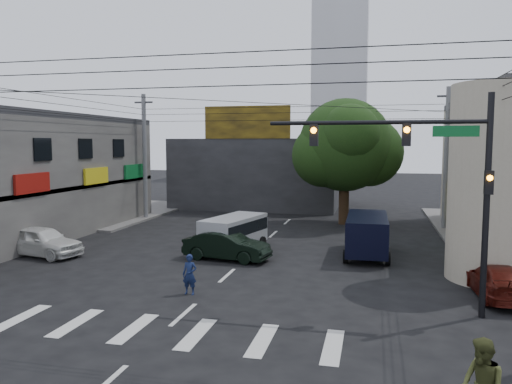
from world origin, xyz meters
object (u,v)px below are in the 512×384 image
(street_tree, at_px, (345,145))
(white_compact, at_px, (42,241))
(utility_pole_far_right, at_px, (446,159))
(navy_van, at_px, (367,236))
(dark_sedan, at_px, (227,246))
(maroon_sedan, at_px, (498,281))
(traffic_gantry, at_px, (432,168))
(traffic_officer, at_px, (190,274))
(utility_pole_far_left, at_px, (145,157))
(silver_minivan, at_px, (234,234))

(street_tree, bearing_deg, white_compact, -136.12)
(white_compact, bearing_deg, utility_pole_far_right, -47.36)
(street_tree, height_order, navy_van, street_tree)
(dark_sedan, height_order, maroon_sedan, dark_sedan)
(street_tree, height_order, white_compact, street_tree)
(traffic_gantry, relative_size, traffic_officer, 4.77)
(street_tree, bearing_deg, dark_sedan, -111.63)
(traffic_gantry, height_order, utility_pole_far_left, utility_pole_far_left)
(dark_sedan, bearing_deg, traffic_officer, -168.96)
(dark_sedan, relative_size, navy_van, 0.86)
(dark_sedan, xyz_separation_m, traffic_officer, (0.25, -5.63, 0.06))
(street_tree, bearing_deg, navy_van, -80.01)
(white_compact, bearing_deg, maroon_sedan, -84.40)
(traffic_gantry, xyz_separation_m, navy_van, (-2.09, 8.17, -3.82))
(navy_van, bearing_deg, dark_sedan, 109.33)
(street_tree, relative_size, navy_van, 1.71)
(traffic_gantry, bearing_deg, traffic_officer, 178.91)
(silver_minivan, bearing_deg, navy_van, -71.30)
(traffic_gantry, bearing_deg, navy_van, 104.37)
(silver_minivan, relative_size, traffic_officer, 3.02)
(street_tree, height_order, utility_pole_far_left, utility_pole_far_left)
(street_tree, height_order, traffic_officer, street_tree)
(white_compact, bearing_deg, traffic_officer, -103.13)
(street_tree, xyz_separation_m, white_compact, (-14.08, -13.54, -4.73))
(maroon_sedan, bearing_deg, utility_pole_far_left, -37.75)
(traffic_officer, bearing_deg, maroon_sedan, 12.30)
(maroon_sedan, bearing_deg, street_tree, -70.33)
(navy_van, bearing_deg, white_compact, 102.63)
(white_compact, xyz_separation_m, navy_van, (15.81, 3.70, 0.27))
(utility_pole_far_right, relative_size, navy_van, 1.81)
(utility_pole_far_right, height_order, white_compact, utility_pole_far_right)
(utility_pole_far_left, relative_size, maroon_sedan, 2.15)
(utility_pole_far_right, xyz_separation_m, traffic_officer, (-11.10, -16.84, -3.84))
(traffic_gantry, bearing_deg, dark_sedan, 146.25)
(dark_sedan, bearing_deg, traffic_gantry, -115.22)
(traffic_gantry, bearing_deg, maroon_sedan, 42.09)
(street_tree, height_order, dark_sedan, street_tree)
(maroon_sedan, xyz_separation_m, silver_minivan, (-11.50, 5.20, 0.31))
(utility_pole_far_left, height_order, utility_pole_far_right, same)
(maroon_sedan, distance_m, silver_minivan, 12.63)
(traffic_gantry, xyz_separation_m, silver_minivan, (-8.82, 7.62, -3.91))
(maroon_sedan, bearing_deg, utility_pole_far_right, -92.97)
(maroon_sedan, bearing_deg, white_compact, -8.66)
(utility_pole_far_right, distance_m, traffic_officer, 20.53)
(maroon_sedan, bearing_deg, traffic_gantry, 39.13)
(utility_pole_far_left, xyz_separation_m, maroon_sedan, (21.00, -14.59, -3.99))
(traffic_gantry, height_order, traffic_officer, traffic_gantry)
(utility_pole_far_left, height_order, white_compact, utility_pole_far_left)
(utility_pole_far_left, bearing_deg, traffic_officer, -59.55)
(white_compact, distance_m, traffic_officer, 10.42)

